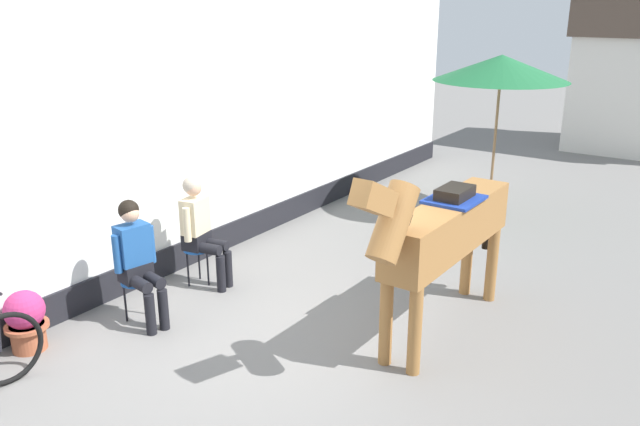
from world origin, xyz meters
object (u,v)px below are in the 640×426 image
object	(u,v)px
seated_visitor_far	(200,226)
flower_planter_near	(26,320)
cafe_parasol	(501,69)
seated_visitor_near	(137,256)
saddled_horse_center	(443,231)

from	to	relation	value
seated_visitor_far	flower_planter_near	distance (m)	2.22
cafe_parasol	seated_visitor_near	bearing A→B (deg)	-106.90
flower_planter_near	cafe_parasol	size ratio (longest dim) A/B	0.25
seated_visitor_near	saddled_horse_center	size ratio (longest dim) A/B	0.46
seated_visitor_near	cafe_parasol	world-z (taller)	cafe_parasol
seated_visitor_near	cafe_parasol	bearing A→B (deg)	73.10
seated_visitor_near	seated_visitor_far	size ratio (longest dim) A/B	1.00
seated_visitor_near	cafe_parasol	distance (m)	6.30
seated_visitor_near	cafe_parasol	xyz separation A→B (m)	(1.77, 5.83, 1.59)
seated_visitor_far	saddled_horse_center	world-z (taller)	saddled_horse_center
seated_visitor_near	flower_planter_near	bearing A→B (deg)	-114.80
seated_visitor_near	cafe_parasol	size ratio (longest dim) A/B	0.54
seated_visitor_near	seated_visitor_far	distance (m)	1.10
seated_visitor_far	saddled_horse_center	distance (m)	3.00
seated_visitor_far	cafe_parasol	size ratio (longest dim) A/B	0.54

